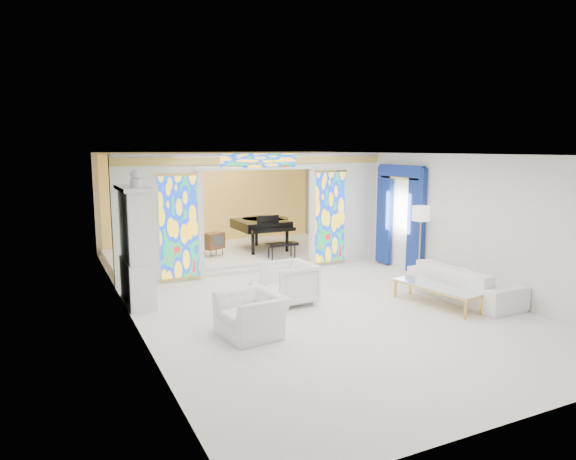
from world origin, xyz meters
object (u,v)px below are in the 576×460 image
armchair_left (251,315)px  sofa (464,282)px  coffee_table (436,287)px  china_cabinet (136,247)px  grand_piano (264,224)px  armchair_right (289,283)px  tv_console (213,241)px

armchair_left → sofa: bearing=83.1°
sofa → coffee_table: size_ratio=1.29×
china_cabinet → coffee_table: (5.33, -2.77, -0.79)m
china_cabinet → grand_piano: size_ratio=1.03×
armchair_left → sofa: (4.76, 0.02, 0.01)m
armchair_right → grand_piano: size_ratio=0.35×
china_cabinet → sofa: bearing=-23.4°
coffee_table → sofa: bearing=6.8°
china_cabinet → grand_piano: china_cabinet is taller
armchair_right → sofa: 3.65m
tv_console → armchair_left: bearing=-125.5°
china_cabinet → armchair_right: 3.16m
china_cabinet → tv_console: size_ratio=4.14×
sofa → armchair_right: bearing=67.6°
china_cabinet → sofa: (6.17, -2.67, -0.81)m
armchair_left → grand_piano: 6.73m
armchair_right → tv_console: size_ratio=1.43×
china_cabinet → tv_console: bearing=49.7°
armchair_right → coffee_table: size_ratio=0.49×
armchair_left → grand_piano: grand_piano is taller
armchair_left → sofa: 4.76m
armchair_right → grand_piano: (1.47, 4.77, 0.47)m
sofa → grand_piano: (-1.94, 6.07, 0.54)m
armchair_right → grand_piano: bearing=160.2°
armchair_left → sofa: size_ratio=0.44×
coffee_table → grand_piano: (-1.11, 6.17, 0.52)m
sofa → grand_piano: bearing=16.2°
grand_piano → coffee_table: bearing=-80.1°
coffee_table → tv_console: size_ratio=2.91×
china_cabinet → tv_console: (2.54, 3.00, -0.57)m
china_cabinet → armchair_right: china_cabinet is taller
coffee_table → tv_console: bearing=115.8°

